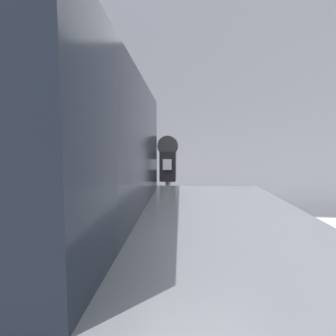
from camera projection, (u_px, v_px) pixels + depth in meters
name	position (u px, v px, depth m)	size (l,w,h in m)	color
sidewalk	(148.00, 242.00, 3.82)	(24.00, 2.80, 0.11)	#BCB7AD
building_facade	(164.00, 85.00, 5.63)	(24.00, 0.30, 5.51)	gray
parking_meter	(168.00, 172.00, 2.64)	(0.20, 0.16, 1.44)	gray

